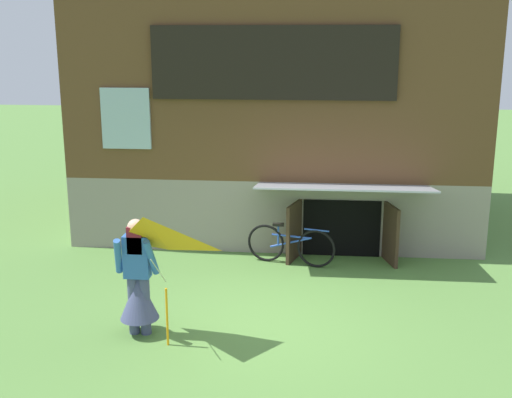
# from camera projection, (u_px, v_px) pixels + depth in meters

# --- Properties ---
(ground_plane) EXTENTS (60.00, 60.00, 0.00)m
(ground_plane) POSITION_uv_depth(u_px,v_px,m) (256.00, 322.00, 8.88)
(ground_plane) COLOR #56843D
(log_house) EXTENTS (7.74, 6.56, 5.11)m
(log_house) POSITION_uv_depth(u_px,v_px,m) (282.00, 102.00, 13.78)
(log_house) COLOR gray
(log_house) RESTS_ON ground_plane
(person) EXTENTS (0.61, 0.52, 1.60)m
(person) POSITION_uv_depth(u_px,v_px,m) (138.00, 287.00, 8.37)
(person) COLOR #474C75
(person) RESTS_ON ground_plane
(kite) EXTENTS (1.17, 1.19, 1.67)m
(kite) POSITION_uv_depth(u_px,v_px,m) (145.00, 255.00, 7.61)
(kite) COLOR orange
(kite) RESTS_ON ground_plane
(bicycle_blue) EXTENTS (1.57, 0.44, 0.73)m
(bicycle_blue) POSITION_uv_depth(u_px,v_px,m) (291.00, 245.00, 11.10)
(bicycle_blue) COLOR black
(bicycle_blue) RESTS_ON ground_plane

